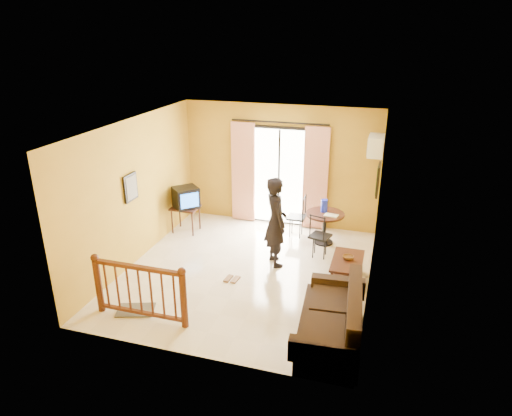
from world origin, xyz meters
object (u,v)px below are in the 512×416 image
(dining_table, at_px, (325,220))
(sofa, at_px, (334,323))
(television, at_px, (186,197))
(standing_person, at_px, (276,222))
(coffee_table, at_px, (347,267))

(dining_table, height_order, sofa, sofa)
(dining_table, xyz_separation_m, sofa, (0.66, -3.31, -0.21))
(dining_table, bearing_deg, television, -174.52)
(dining_table, bearing_deg, standing_person, -123.00)
(television, distance_m, dining_table, 3.10)
(standing_person, bearing_deg, television, 35.67)
(dining_table, xyz_separation_m, coffee_table, (0.65, -1.48, -0.25))
(television, relative_size, coffee_table, 0.71)
(coffee_table, xyz_separation_m, standing_person, (-1.42, 0.29, 0.60))
(television, height_order, coffee_table, television)
(television, height_order, dining_table, television)
(dining_table, height_order, standing_person, standing_person)
(coffee_table, distance_m, sofa, 1.83)
(coffee_table, xyz_separation_m, sofa, (0.01, -1.83, 0.04))
(television, distance_m, standing_person, 2.46)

